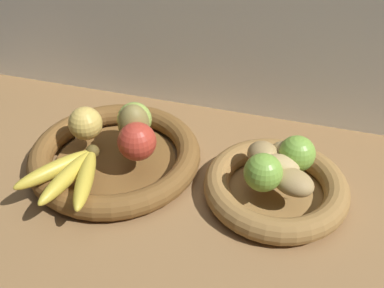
{
  "coord_description": "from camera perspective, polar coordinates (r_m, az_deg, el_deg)",
  "views": [
    {
      "loc": [
        16.77,
        -60.14,
        58.43
      ],
      "look_at": [
        -1.93,
        2.37,
        8.68
      ],
      "focal_mm": 41.59,
      "sensor_mm": 36.0,
      "label": 1
    }
  ],
  "objects": [
    {
      "name": "ground_plane",
      "position": [
        0.87,
        0.78,
        -6.51
      ],
      "size": [
        140.0,
        90.0,
        3.0
      ],
      "primitive_type": "cube",
      "color": "olive"
    },
    {
      "name": "fruit_bowl_left",
      "position": [
        0.91,
        -9.81,
        -1.49
      ],
      "size": [
        34.5,
        34.5,
        4.68
      ],
      "color": "brown",
      "rests_on": "ground_plane"
    },
    {
      "name": "fruit_bowl_right",
      "position": [
        0.84,
        10.67,
        -5.45
      ],
      "size": [
        26.8,
        26.8,
        4.68
      ],
      "color": "olive",
      "rests_on": "ground_plane"
    },
    {
      "name": "apple_golden_left",
      "position": [
        0.91,
        -13.51,
        2.58
      ],
      "size": [
        6.77,
        6.77,
        6.77
      ],
      "primitive_type": "sphere",
      "color": "#DBB756",
      "rests_on": "fruit_bowl_left"
    },
    {
      "name": "apple_red_right",
      "position": [
        0.84,
        -7.07,
        0.32
      ],
      "size": [
        7.38,
        7.38,
        7.38
      ],
      "primitive_type": "sphere",
      "color": "#B73828",
      "rests_on": "fruit_bowl_left"
    },
    {
      "name": "apple_green_back",
      "position": [
        0.9,
        -7.38,
        3.15
      ],
      "size": [
        7.02,
        7.02,
        7.02
      ],
      "primitive_type": "sphere",
      "color": "#99B74C",
      "rests_on": "fruit_bowl_left"
    },
    {
      "name": "pear_brown",
      "position": [
        0.88,
        -7.49,
        2.55
      ],
      "size": [
        8.12,
        7.88,
        8.45
      ],
      "primitive_type": "ellipsoid",
      "rotation": [
        0.0,
        0.0,
        3.64
      ],
      "color": "olive",
      "rests_on": "fruit_bowl_left"
    },
    {
      "name": "banana_bunch_front",
      "position": [
        0.82,
        -15.37,
        -3.7
      ],
      "size": [
        15.67,
        17.08,
        2.95
      ],
      "color": "gold",
      "rests_on": "fruit_bowl_left"
    },
    {
      "name": "potato_small",
      "position": [
        0.79,
        12.8,
        -4.77
      ],
      "size": [
        9.28,
        8.23,
        4.03
      ],
      "primitive_type": "ellipsoid",
      "rotation": [
        0.0,
        0.0,
        2.74
      ],
      "color": "#A38451",
      "rests_on": "fruit_bowl_right"
    },
    {
      "name": "potato_oblong",
      "position": [
        0.83,
        9.1,
        -1.4
      ],
      "size": [
        8.43,
        8.39,
        4.87
      ],
      "primitive_type": "ellipsoid",
      "rotation": [
        0.0,
        0.0,
        2.4
      ],
      "color": "#A38451",
      "rests_on": "fruit_bowl_right"
    },
    {
      "name": "potato_back",
      "position": [
        0.84,
        12.64,
        -1.36
      ],
      "size": [
        8.79,
        6.42,
        5.08
      ],
      "primitive_type": "ellipsoid",
      "rotation": [
        0.0,
        0.0,
        6.09
      ],
      "color": "tan",
      "rests_on": "fruit_bowl_right"
    },
    {
      "name": "potato_large",
      "position": [
        0.81,
        11.05,
        -2.92
      ],
      "size": [
        7.74,
        5.42,
        4.71
      ],
      "primitive_type": "ellipsoid",
      "rotation": [
        0.0,
        0.0,
        0.08
      ],
      "color": "tan",
      "rests_on": "fruit_bowl_right"
    },
    {
      "name": "lime_near",
      "position": [
        0.78,
        9.11,
        -3.62
      ],
      "size": [
        6.79,
        6.79,
        6.79
      ],
      "primitive_type": "sphere",
      "color": "#7AAD3D",
      "rests_on": "fruit_bowl_right"
    },
    {
      "name": "lime_far",
      "position": [
        0.83,
        13.3,
        -1.22
      ],
      "size": [
        6.73,
        6.73,
        6.73
      ],
      "primitive_type": "sphere",
      "color": "#7AAD3D",
      "rests_on": "fruit_bowl_right"
    },
    {
      "name": "chili_pepper",
      "position": [
        0.81,
        11.23,
        -4.17
      ],
      "size": [
        13.04,
        3.94,
        2.29
      ],
      "primitive_type": "cone",
      "rotation": [
        0.0,
        1.57,
        -0.13
      ],
      "color": "red",
      "rests_on": "fruit_bowl_right"
    }
  ]
}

